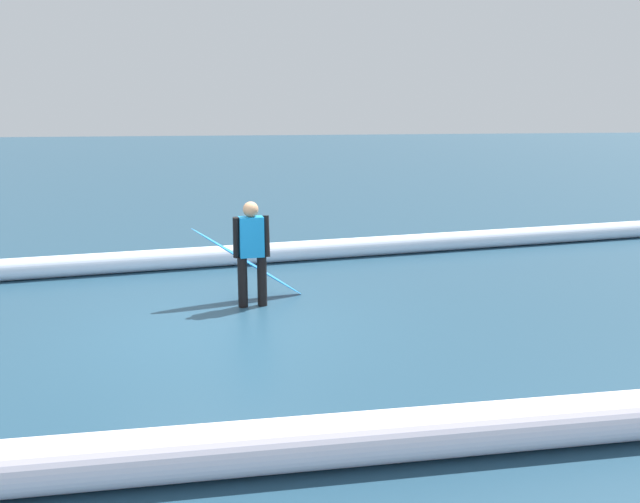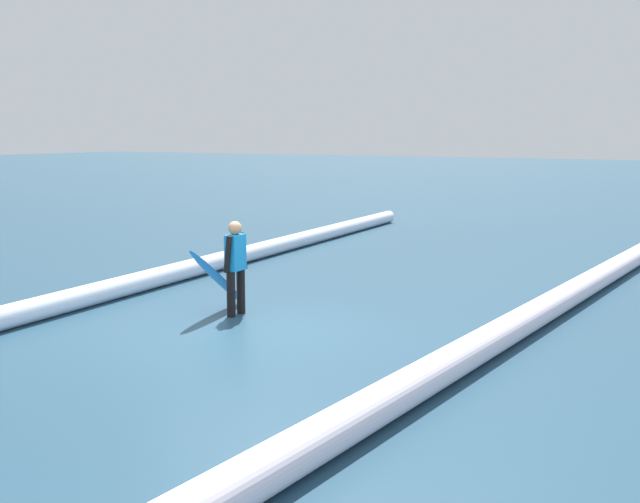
# 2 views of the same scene
# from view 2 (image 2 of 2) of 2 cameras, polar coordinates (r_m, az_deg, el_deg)

# --- Properties ---
(ground_plane) EXTENTS (158.12, 158.12, 0.00)m
(ground_plane) POSITION_cam_2_polar(r_m,az_deg,el_deg) (11.97, -4.52, -5.60)
(ground_plane) COLOR navy
(surfer) EXTENTS (0.52, 0.22, 1.52)m
(surfer) POSITION_cam_2_polar(r_m,az_deg,el_deg) (12.79, -6.06, -0.80)
(surfer) COLOR black
(surfer) RESTS_ON ground_plane
(surfboard) EXTENTS (1.68, 0.42, 1.16)m
(surfboard) POSITION_cam_2_polar(r_m,az_deg,el_deg) (13.03, -7.28, -1.93)
(surfboard) COLOR #268CE5
(surfboard) RESTS_ON ground_plane
(wave_crest_foreground) EXTENTS (22.49, 1.81, 0.37)m
(wave_crest_foreground) POSITION_cam_2_polar(r_m,az_deg,el_deg) (16.21, -9.51, -1.29)
(wave_crest_foreground) COLOR white
(wave_crest_foreground) RESTS_ON ground_plane
(wave_crest_midground) EXTENTS (17.31, 1.58, 0.42)m
(wave_crest_midground) POSITION_cam_2_polar(r_m,az_deg,el_deg) (12.35, 15.00, -4.44)
(wave_crest_midground) COLOR white
(wave_crest_midground) RESTS_ON ground_plane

